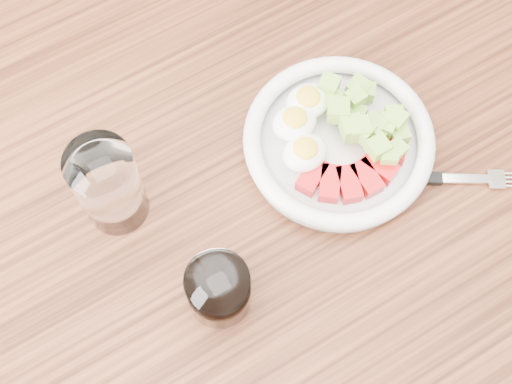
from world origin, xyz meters
TOP-DOWN VIEW (x-y plane):
  - ground at (0.00, 0.00)m, footprint 4.00×4.00m
  - dining_table at (0.00, 0.00)m, footprint 1.50×0.90m
  - bowl at (0.12, 0.02)m, footprint 0.24×0.24m
  - fork at (0.18, -0.07)m, footprint 0.20×0.13m
  - water_glass at (-0.16, 0.09)m, footprint 0.08×0.08m
  - coffee_glass at (-0.11, -0.07)m, footprint 0.07×0.07m

SIDE VIEW (x-z plane):
  - ground at x=0.00m, z-range 0.00..0.00m
  - dining_table at x=0.00m, z-range 0.28..1.05m
  - fork at x=0.18m, z-range 0.77..0.78m
  - bowl at x=0.12m, z-range 0.76..0.82m
  - coffee_glass at x=-0.11m, z-range 0.77..0.85m
  - water_glass at x=-0.16m, z-range 0.77..0.91m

